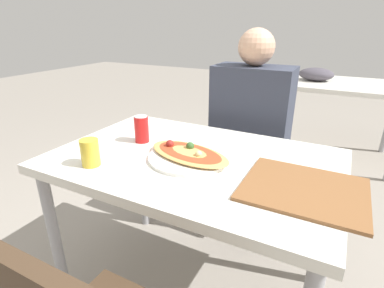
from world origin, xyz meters
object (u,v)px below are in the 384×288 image
chair_far_seated (253,147)px  person_seated (250,122)px  pizza_main (189,155)px  soda_can (142,129)px  dining_table (194,174)px  drink_glass (90,153)px

chair_far_seated → person_seated: bearing=90.0°
person_seated → pizza_main: (-0.07, -0.63, 0.03)m
chair_far_seated → soda_can: size_ratio=7.58×
dining_table → person_seated: bearing=84.6°
dining_table → drink_glass: bearing=-141.8°
dining_table → person_seated: person_seated is taller
pizza_main → drink_glass: 0.39m
soda_can → drink_glass: (-0.03, -0.30, -0.01)m
soda_can → pizza_main: bearing=-13.2°
person_seated → dining_table: bearing=84.6°
dining_table → pizza_main: 0.10m
dining_table → person_seated: 0.61m
dining_table → chair_far_seated: (0.06, 0.72, -0.13)m
pizza_main → person_seated: bearing=83.9°
person_seated → soda_can: bearing=57.9°
dining_table → drink_glass: drink_glass is taller
pizza_main → drink_glass: bearing=-143.7°
soda_can → person_seated: bearing=57.9°
person_seated → pizza_main: bearing=83.9°
pizza_main → drink_glass: (-0.31, -0.23, 0.04)m
dining_table → pizza_main: (-0.01, -0.02, 0.10)m
dining_table → chair_far_seated: 0.74m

